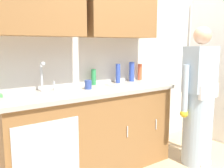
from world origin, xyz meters
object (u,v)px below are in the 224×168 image
object	(u,v)px
knife_on_counter	(112,85)
bottle_dish_liquid	(140,72)
bottle_water_short	(118,73)
cup_by_sink	(88,85)
person_at_sink	(198,107)
bottle_soap	(94,77)
bottle_cleaner_spray	(132,72)
sink	(51,95)

from	to	relation	value
knife_on_counter	bottle_dish_liquid	bearing A→B (deg)	-90.84
bottle_water_short	knife_on_counter	world-z (taller)	bottle_water_short
cup_by_sink	bottle_dish_liquid	bearing A→B (deg)	13.01
person_at_sink	bottle_soap	size ratio (longest dim) A/B	8.53
person_at_sink	knife_on_counter	bearing A→B (deg)	139.91
bottle_water_short	bottle_dish_liquid	xyz separation A→B (m)	(0.40, 0.04, -0.01)
bottle_water_short	bottle_dish_liquid	bearing A→B (deg)	6.17
bottle_dish_liquid	cup_by_sink	distance (m)	0.96
person_at_sink	knife_on_counter	xyz separation A→B (m)	(-0.77, 0.65, 0.25)
bottle_cleaner_spray	bottle_water_short	size ratio (longest dim) A/B	1.05
bottle_soap	cup_by_sink	world-z (taller)	bottle_soap
bottle_water_short	person_at_sink	bearing A→B (deg)	-51.21
bottle_water_short	sink	bearing A→B (deg)	-168.92
sink	knife_on_counter	size ratio (longest dim) A/B	2.08
person_at_sink	sink	bearing A→B (deg)	159.85
person_at_sink	bottle_soap	bearing A→B (deg)	139.68
person_at_sink	cup_by_sink	size ratio (longest dim) A/B	16.60
bottle_soap	knife_on_counter	xyz separation A→B (m)	(0.17, -0.15, -0.09)
person_at_sink	bottle_cleaner_spray	size ratio (longest dim) A/B	6.40
sink	person_at_sink	size ratio (longest dim) A/B	0.31
bottle_cleaner_spray	knife_on_counter	distance (m)	0.43
cup_by_sink	bottle_cleaner_spray	bearing A→B (deg)	13.57
knife_on_counter	cup_by_sink	bearing A→B (deg)	83.45
person_at_sink	bottle_water_short	world-z (taller)	person_at_sink
bottle_dish_liquid	knife_on_counter	xyz separation A→B (m)	(-0.56, -0.15, -0.11)
sink	bottle_dish_liquid	world-z (taller)	sink
bottle_soap	bottle_dish_liquid	distance (m)	0.73
person_at_sink	bottle_soap	distance (m)	1.29
person_at_sink	bottle_cleaner_spray	xyz separation A→B (m)	(-0.38, 0.77, 0.37)
bottle_cleaner_spray	bottle_water_short	bearing A→B (deg)	-177.04
bottle_water_short	cup_by_sink	distance (m)	0.56
bottle_water_short	knife_on_counter	xyz separation A→B (m)	(-0.16, -0.11, -0.12)
bottle_soap	bottle_cleaner_spray	bearing A→B (deg)	-2.79
bottle_water_short	knife_on_counter	bearing A→B (deg)	-145.77
cup_by_sink	knife_on_counter	distance (m)	0.37
bottle_cleaner_spray	knife_on_counter	xyz separation A→B (m)	(-0.39, -0.12, -0.12)
bottle_soap	sink	bearing A→B (deg)	-160.02
bottle_cleaner_spray	cup_by_sink	size ratio (longest dim) A/B	2.59
sink	bottle_water_short	size ratio (longest dim) A/B	2.09
sink	cup_by_sink	distance (m)	0.43
bottle_cleaner_spray	bottle_dish_liquid	bearing A→B (deg)	10.47
bottle_soap	bottle_dish_liquid	xyz separation A→B (m)	(0.73, 0.00, 0.01)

